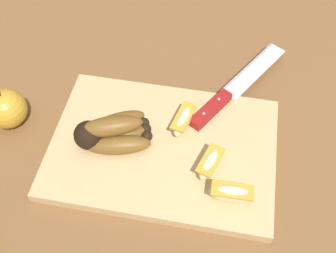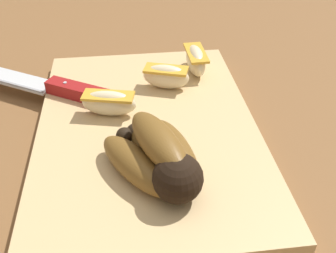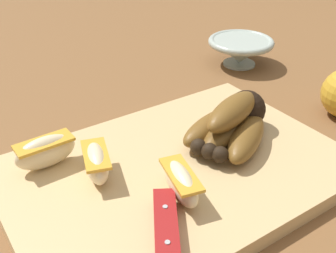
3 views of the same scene
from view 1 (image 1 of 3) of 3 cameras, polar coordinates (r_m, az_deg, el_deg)
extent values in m
plane|color=brown|center=(0.73, -0.20, -3.90)|extent=(6.00, 6.00, 0.00)
cube|color=tan|center=(0.73, -0.72, -3.02)|extent=(0.39, 0.27, 0.02)
sphere|color=black|center=(0.71, -11.01, -1.18)|extent=(0.05, 0.05, 0.05)
ellipsoid|color=brown|center=(0.70, -6.92, -2.52)|extent=(0.12, 0.06, 0.03)
sphere|color=black|center=(0.71, -2.96, -1.34)|extent=(0.02, 0.02, 0.02)
ellipsoid|color=brown|center=(0.72, -7.16, -1.03)|extent=(0.12, 0.08, 0.03)
sphere|color=black|center=(0.72, -3.12, -0.35)|extent=(0.02, 0.02, 0.02)
ellipsoid|color=brown|center=(0.73, -7.39, 0.41)|extent=(0.11, 0.09, 0.03)
sphere|color=black|center=(0.73, -3.38, 0.47)|extent=(0.02, 0.02, 0.02)
ellipsoid|color=brown|center=(0.70, -7.83, 0.13)|extent=(0.11, 0.07, 0.03)
cube|color=silver|center=(0.85, 11.85, 7.59)|extent=(0.12, 0.17, 0.00)
cube|color=#99999E|center=(0.85, 11.03, 8.23)|extent=(0.09, 0.15, 0.00)
cube|color=maroon|center=(0.76, 6.02, 2.38)|extent=(0.07, 0.10, 0.02)
cylinder|color=#B2B2B7|center=(0.74, 5.01, 1.81)|extent=(0.01, 0.01, 0.00)
cylinder|color=#B2B2B7|center=(0.76, 7.12, 3.81)|extent=(0.01, 0.01, 0.00)
ellipsoid|color=beige|center=(0.73, 2.14, 0.83)|extent=(0.04, 0.07, 0.03)
cube|color=gold|center=(0.72, 2.17, 1.37)|extent=(0.04, 0.07, 0.00)
ellipsoid|color=beige|center=(0.66, 8.83, -9.29)|extent=(0.07, 0.03, 0.04)
cube|color=gold|center=(0.65, 8.97, -8.79)|extent=(0.07, 0.03, 0.00)
ellipsoid|color=beige|center=(0.68, 5.85, -5.17)|extent=(0.04, 0.07, 0.04)
cube|color=gold|center=(0.67, 5.93, -4.67)|extent=(0.04, 0.07, 0.00)
sphere|color=gold|center=(0.80, -21.57, 2.31)|extent=(0.07, 0.07, 0.07)
camera|label=2|loc=(0.69, -36.06, 18.05)|focal=41.51mm
camera|label=3|loc=(0.78, 22.95, 27.19)|focal=44.27mm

